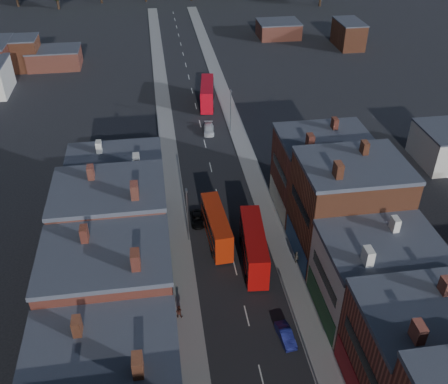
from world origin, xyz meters
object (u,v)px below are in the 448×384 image
object	(u,v)px
bus_0	(217,226)
car_2	(197,219)
bus_1	(254,246)
ped_1	(179,311)
ped_3	(296,257)
bus_2	(207,93)
car_1	(286,335)
car_3	(209,129)

from	to	relation	value
bus_0	car_2	world-z (taller)	bus_0
bus_1	ped_1	bearing A→B (deg)	-137.04
ped_3	bus_2	bearing A→B (deg)	-5.91
bus_1	car_1	world-z (taller)	bus_1
car_2	ped_1	size ratio (longest dim) A/B	2.47
bus_1	ped_3	world-z (taller)	bus_1
bus_0	car_1	world-z (taller)	bus_0
car_2	bus_1	bearing A→B (deg)	-55.99
bus_1	ped_3	bearing A→B (deg)	-7.07
bus_1	car_2	world-z (taller)	bus_1
car_2	ped_3	xyz separation A→B (m)	(11.34, -10.21, 0.42)
bus_1	ped_1	world-z (taller)	bus_1
bus_2	ped_1	xyz separation A→B (m)	(-9.88, -55.39, -1.55)
car_1	bus_0	bearing A→B (deg)	99.24
bus_2	car_1	bearing A→B (deg)	-81.06
bus_1	ped_1	distance (m)	12.69
bus_2	car_1	world-z (taller)	bus_2
car_3	ped_1	world-z (taller)	ped_1
car_2	ped_1	xyz separation A→B (m)	(-3.83, -16.87, 0.38)
bus_1	car_1	distance (m)	12.61
car_1	ped_3	distance (m)	12.08
ped_3	ped_1	bearing A→B (deg)	101.60
bus_0	ped_3	distance (m)	11.04
bus_2	ped_3	xyz separation A→B (m)	(5.28, -48.73, -1.51)
car_1	car_3	distance (m)	48.04
bus_1	car_2	xyz separation A→B (m)	(-6.08, 9.10, -1.99)
bus_2	bus_1	bearing A→B (deg)	-82.02
car_3	bus_2	bearing A→B (deg)	89.73
bus_1	ped_3	distance (m)	5.60
car_1	car_2	world-z (taller)	car_1
bus_0	bus_2	world-z (taller)	bus_2
car_2	car_3	size ratio (longest dim) A/B	0.89
bus_1	bus_2	bearing A→B (deg)	94.91
bus_0	car_1	distance (m)	17.99
bus_0	ped_1	world-z (taller)	bus_0
ped_1	ped_3	distance (m)	16.56
car_1	bus_1	bearing A→B (deg)	87.72
bus_2	car_1	distance (m)	60.08
bus_1	ped_3	xyz separation A→B (m)	(5.26, -1.11, -1.57)
bus_1	car_1	bearing A→B (deg)	-80.44
car_3	ped_3	size ratio (longest dim) A/B	2.63
ped_1	bus_2	bearing A→B (deg)	-86.57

